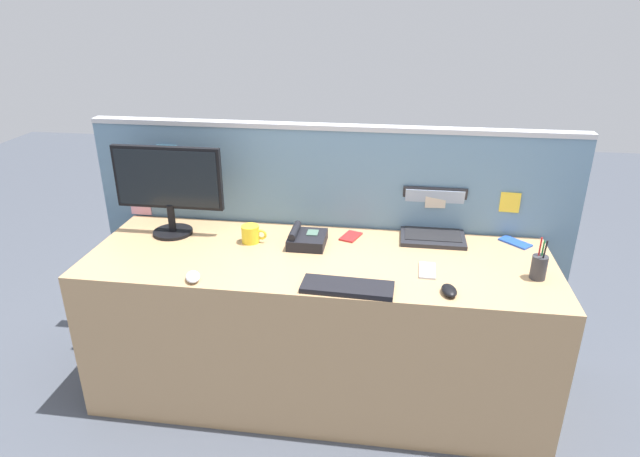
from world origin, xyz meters
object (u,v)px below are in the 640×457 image
desk_phone (306,239)px  cell_phone_red_case (351,236)px  desktop_monitor (168,184)px  computer_mouse_left_hand (449,290)px  coffee_mug (251,234)px  cell_phone_blue_case (515,242)px  laptop (433,224)px  pen_cup (539,267)px  keyboard_main (347,287)px  computer_mouse_right_hand (193,277)px  cell_phone_silver_slab (427,270)px

desk_phone → cell_phone_red_case: desk_phone is taller
desktop_monitor → desk_phone: desktop_monitor is taller
computer_mouse_left_hand → cell_phone_red_case: computer_mouse_left_hand is taller
coffee_mug → cell_phone_blue_case: bearing=7.5°
laptop → pen_cup: size_ratio=1.68×
keyboard_main → computer_mouse_right_hand: (-0.65, -0.01, 0.01)m
desk_phone → keyboard_main: (0.24, -0.40, -0.02)m
laptop → cell_phone_blue_case: size_ratio=2.10×
laptop → pen_cup: 0.58m
desktop_monitor → cell_phone_blue_case: (1.69, 0.11, -0.26)m
desktop_monitor → pen_cup: (1.72, -0.24, -0.21)m
cell_phone_silver_slab → desktop_monitor: bearing=171.1°
computer_mouse_left_hand → computer_mouse_right_hand: bearing=172.6°
cell_phone_red_case → desktop_monitor: bearing=-155.5°
laptop → computer_mouse_right_hand: bearing=-148.6°
desk_phone → cell_phone_blue_case: 1.02m
pen_cup → coffee_mug: pen_cup is taller
desktop_monitor → cell_phone_silver_slab: (1.26, -0.24, -0.26)m
coffee_mug → desktop_monitor: bearing=172.8°
laptop → computer_mouse_left_hand: size_ratio=3.13×
keyboard_main → laptop: bearing=61.3°
pen_cup → cell_phone_silver_slab: 0.46m
computer_mouse_left_hand → cell_phone_blue_case: computer_mouse_left_hand is taller
desktop_monitor → desk_phone: size_ratio=2.82×
cell_phone_red_case → coffee_mug: coffee_mug is taller
computer_mouse_right_hand → cell_phone_blue_case: computer_mouse_right_hand is taller
desktop_monitor → pen_cup: bearing=-7.9°
keyboard_main → coffee_mug: bearing=144.5°
keyboard_main → coffee_mug: coffee_mug is taller
laptop → computer_mouse_left_hand: (0.04, -0.59, -0.04)m
cell_phone_blue_case → cell_phone_silver_slab: 0.56m
computer_mouse_right_hand → cell_phone_silver_slab: computer_mouse_right_hand is taller
computer_mouse_left_hand → cell_phone_red_case: bearing=122.3°
laptop → keyboard_main: size_ratio=0.83×
desk_phone → computer_mouse_right_hand: bearing=-134.8°
desktop_monitor → cell_phone_blue_case: bearing=3.9°
desk_phone → pen_cup: (1.03, -0.19, 0.02)m
desktop_monitor → coffee_mug: bearing=-7.2°
cell_phone_red_case → coffee_mug: size_ratio=1.01×
pen_cup → cell_phone_silver_slab: (-0.46, -0.00, -0.05)m
cell_phone_red_case → cell_phone_silver_slab: size_ratio=0.84×
desktop_monitor → computer_mouse_right_hand: size_ratio=5.41×
computer_mouse_left_hand → cell_phone_blue_case: 0.65m
coffee_mug → desk_phone: bearing=1.9°
laptop → computer_mouse_right_hand: laptop is taller
desk_phone → cell_phone_blue_case: size_ratio=1.28×
laptop → computer_mouse_right_hand: size_ratio=3.13×
desk_phone → desktop_monitor: bearing=176.3°
keyboard_main → pen_cup: bearing=17.3°
keyboard_main → computer_mouse_left_hand: (0.41, 0.02, 0.01)m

